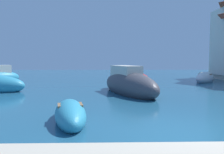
# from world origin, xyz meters

# --- Properties ---
(ground) EXTENTS (80.00, 80.00, 0.00)m
(ground) POSITION_xyz_m (0.00, 0.00, 0.00)
(ground) COLOR #1E5170
(moored_boat_0) EXTENTS (3.28, 3.59, 1.22)m
(moored_boat_0) POSITION_xyz_m (7.31, 14.47, 0.34)
(moored_boat_0) COLOR white
(moored_boat_0) RESTS_ON ground
(moored_boat_1) EXTENTS (3.97, 6.51, 2.11)m
(moored_boat_1) POSITION_xyz_m (-0.67, 7.58, 0.56)
(moored_boat_1) COLOR #3F3F47
(moored_boat_1) RESTS_ON ground
(moored_boat_4) EXTENTS (3.91, 4.53, 1.39)m
(moored_boat_4) POSITION_xyz_m (0.12, 13.92, 0.39)
(moored_boat_4) COLOR #B21E1E
(moored_boat_4) RESTS_ON ground
(moored_boat_5) EXTENTS (1.66, 3.16, 0.92)m
(moored_boat_5) POSITION_xyz_m (-3.30, 1.20, 0.26)
(moored_boat_5) COLOR teal
(moored_boat_5) RESTS_ON ground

